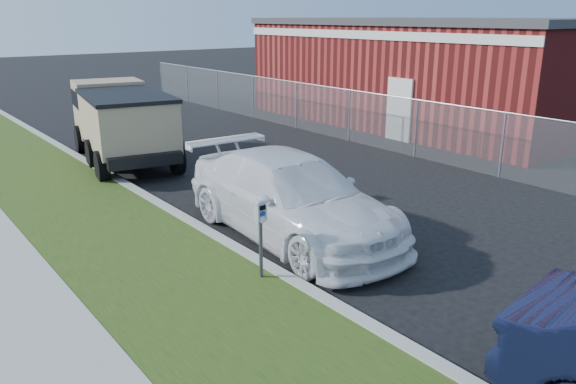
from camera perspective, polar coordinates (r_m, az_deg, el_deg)
ground at (r=11.45m, az=8.66°, el=-4.67°), size 120.00×120.00×0.00m
streetside at (r=10.39m, az=-22.31°, el=-7.85°), size 6.12×50.00×0.15m
chainlink_fence at (r=20.04m, az=6.30°, el=8.73°), size 0.06×30.06×30.00m
brick_building at (r=25.05m, az=14.89°, el=12.00°), size 9.20×14.20×4.17m
parking_meter at (r=9.08m, az=-2.81°, el=-3.10°), size 0.19×0.14×1.34m
white_wagon at (r=11.24m, az=0.26°, el=-0.50°), size 2.50×5.68×1.62m
dump_truck at (r=17.93m, az=-16.65°, el=7.11°), size 3.19×6.06×2.26m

